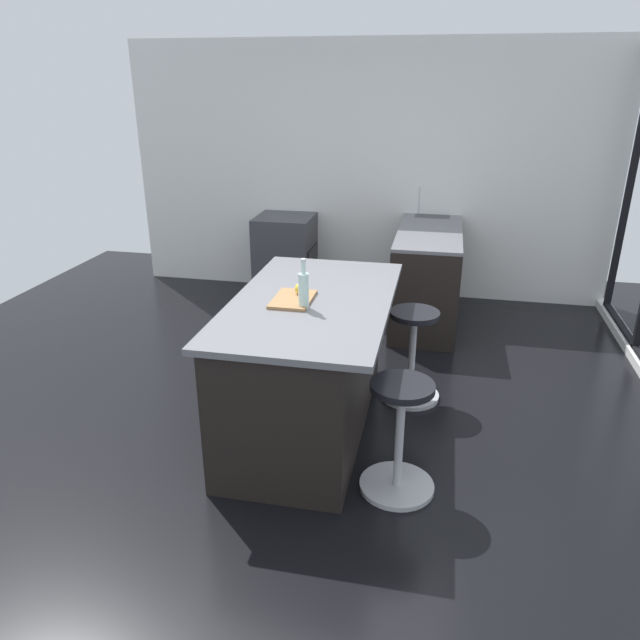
{
  "coord_description": "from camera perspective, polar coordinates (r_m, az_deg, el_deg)",
  "views": [
    {
      "loc": [
        3.56,
        0.85,
        2.25
      ],
      "look_at": [
        0.09,
        0.12,
        0.8
      ],
      "focal_mm": 33.4,
      "sensor_mm": 36.0,
      "label": 1
    }
  ],
  "objects": [
    {
      "name": "ground_plane",
      "position": [
        4.29,
        -1.39,
        -9.37
      ],
      "size": [
        7.46,
        7.46,
        0.0
      ],
      "primitive_type": "plane",
      "color": "black"
    },
    {
      "name": "interior_partition_left",
      "position": [
        6.55,
        4.39,
        13.95
      ],
      "size": [
        0.12,
        5.13,
        2.63
      ],
      "color": "silver",
      "rests_on": "ground_plane"
    },
    {
      "name": "sink_cabinet",
      "position": [
        6.34,
        10.37,
        5.45
      ],
      "size": [
        2.39,
        0.6,
        1.19
      ],
      "color": "black",
      "rests_on": "ground_plane"
    },
    {
      "name": "oven_range",
      "position": [
        6.55,
        -3.32,
        6.14
      ],
      "size": [
        0.6,
        0.61,
        0.88
      ],
      "color": "#38383D",
      "rests_on": "ground_plane"
    },
    {
      "name": "kitchen_island",
      "position": [
        3.98,
        -1.37,
        -4.22
      ],
      "size": [
        1.76,
        1.0,
        0.94
      ],
      "color": "black",
      "rests_on": "ground_plane"
    },
    {
      "name": "stool_by_window",
      "position": [
        4.46,
        8.79,
        -3.6
      ],
      "size": [
        0.44,
        0.44,
        0.7
      ],
      "color": "#B7B7BC",
      "rests_on": "ground_plane"
    },
    {
      "name": "stool_middle",
      "position": [
        3.49,
        7.6,
        -11.37
      ],
      "size": [
        0.44,
        0.44,
        0.7
      ],
      "color": "#B7B7BC",
      "rests_on": "ground_plane"
    },
    {
      "name": "cutting_board",
      "position": [
        3.75,
        -2.62,
        1.99
      ],
      "size": [
        0.36,
        0.24,
        0.02
      ],
      "primitive_type": "cube",
      "color": "olive",
      "rests_on": "kitchen_island"
    },
    {
      "name": "apple_yellow",
      "position": [
        3.8,
        -1.91,
        3.02
      ],
      "size": [
        0.07,
        0.07,
        0.07
      ],
      "primitive_type": "sphere",
      "color": "gold",
      "rests_on": "cutting_board"
    },
    {
      "name": "water_bottle",
      "position": [
        3.59,
        -1.59,
        2.98
      ],
      "size": [
        0.06,
        0.06,
        0.31
      ],
      "color": "silver",
      "rests_on": "kitchen_island"
    }
  ]
}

